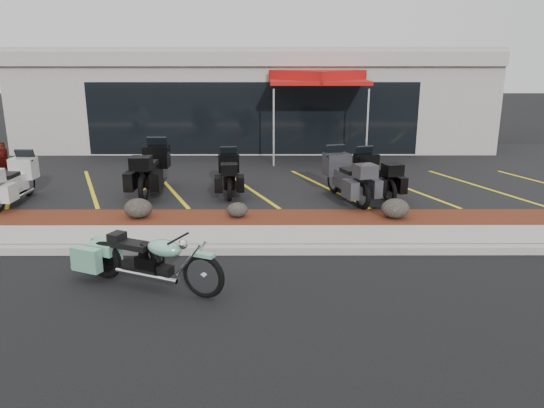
{
  "coord_description": "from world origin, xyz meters",
  "views": [
    {
      "loc": [
        0.64,
        -8.83,
        3.76
      ],
      "look_at": [
        0.67,
        1.2,
        0.92
      ],
      "focal_mm": 35.0,
      "sensor_mm": 36.0,
      "label": 1
    }
  ],
  "objects_px": {
    "hero_cruiser": "(203,269)",
    "traffic_cone": "(228,166)",
    "touring_white": "(27,173)",
    "popup_canopy": "(318,78)"
  },
  "relations": [
    {
      "from": "touring_white",
      "to": "traffic_cone",
      "type": "bearing_deg",
      "value": -59.16
    },
    {
      "from": "hero_cruiser",
      "to": "popup_canopy",
      "type": "relative_size",
      "value": 0.82
    },
    {
      "from": "hero_cruiser",
      "to": "traffic_cone",
      "type": "bearing_deg",
      "value": 115.98
    },
    {
      "from": "touring_white",
      "to": "popup_canopy",
      "type": "bearing_deg",
      "value": -54.05
    },
    {
      "from": "traffic_cone",
      "to": "popup_canopy",
      "type": "height_order",
      "value": "popup_canopy"
    },
    {
      "from": "hero_cruiser",
      "to": "popup_canopy",
      "type": "distance_m",
      "value": 11.82
    },
    {
      "from": "traffic_cone",
      "to": "popup_canopy",
      "type": "xyz_separation_m",
      "value": [
        2.98,
        2.64,
        2.57
      ]
    },
    {
      "from": "touring_white",
      "to": "popup_canopy",
      "type": "xyz_separation_m",
      "value": [
        8.03,
        5.43,
        2.18
      ]
    },
    {
      "from": "hero_cruiser",
      "to": "traffic_cone",
      "type": "height_order",
      "value": "hero_cruiser"
    },
    {
      "from": "touring_white",
      "to": "traffic_cone",
      "type": "height_order",
      "value": "touring_white"
    }
  ]
}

